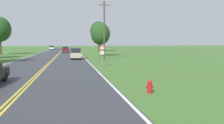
% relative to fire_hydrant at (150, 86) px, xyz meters
% --- Properties ---
extents(fire_hydrant, '(0.43, 0.27, 0.75)m').
position_rel_fire_hydrant_xyz_m(fire_hydrant, '(0.00, 0.00, 0.00)').
color(fire_hydrant, red).
rests_on(fire_hydrant, ground).
extents(traffic_sign, '(0.60, 0.10, 2.49)m').
position_rel_fire_hydrant_xyz_m(traffic_sign, '(-0.64, 12.50, 1.50)').
color(traffic_sign, gray).
rests_on(traffic_sign, ground).
extents(utility_pole_midground, '(1.80, 0.24, 9.33)m').
position_rel_fire_hydrant_xyz_m(utility_pole_midground, '(1.18, 21.61, 4.44)').
color(utility_pole_midground, brown).
rests_on(utility_pole_midground, ground).
extents(tree_right_cluster, '(4.02, 4.02, 7.00)m').
position_rel_fire_hydrant_xyz_m(tree_right_cluster, '(2.06, 31.44, 4.28)').
color(tree_right_cluster, brown).
rests_on(tree_right_cluster, ground).
extents(tree_far_back, '(5.54, 5.54, 10.01)m').
position_rel_fire_hydrant_xyz_m(tree_far_back, '(5.35, 57.31, 6.42)').
color(tree_far_back, '#473828').
rests_on(tree_far_back, ground).
extents(car_champagne_suv_mid_far, '(1.93, 4.19, 1.90)m').
position_rel_fire_hydrant_xyz_m(car_champagne_suv_mid_far, '(-3.20, 24.83, 0.60)').
color(car_champagne_suv_mid_far, black).
rests_on(car_champagne_suv_mid_far, ground).
extents(car_maroon_suv_receding, '(1.95, 4.01, 1.69)m').
position_rel_fire_hydrant_xyz_m(car_maroon_suv_receding, '(-5.53, 51.30, 0.53)').
color(car_maroon_suv_receding, black).
rests_on(car_maroon_suv_receding, ground).
extents(car_white_suv_distant, '(1.90, 4.55, 1.74)m').
position_rel_fire_hydrant_xyz_m(car_white_suv_distant, '(-11.65, 77.34, 0.55)').
color(car_white_suv_distant, black).
rests_on(car_white_suv_distant, ground).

